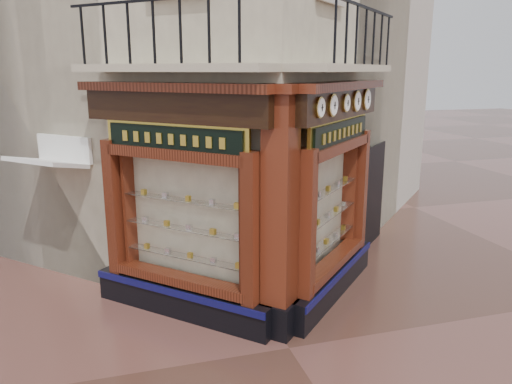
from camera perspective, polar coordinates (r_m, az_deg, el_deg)
name	(u,v)px	position (r m, az deg, el deg)	size (l,w,h in m)	color
ground	(289,348)	(8.07, 3.80, -17.37)	(80.00, 80.00, 0.00)	#472A21
neighbour_left	(100,20)	(15.16, -17.36, 18.21)	(8.00, 8.00, 11.00)	#B7AD9F
neighbour_right	(271,25)	(15.93, 1.72, 18.55)	(8.00, 8.00, 11.00)	#B7AD9F
shopfront_left	(179,205)	(8.39, -8.78, -1.53)	(2.86, 2.86, 3.98)	black
shopfront_right	(334,194)	(9.17, 8.89, -0.22)	(2.86, 2.86, 3.98)	black
corner_pilaster	(280,218)	(7.70, 2.75, -3.00)	(0.85, 0.85, 3.98)	black
balcony	(262,67)	(8.32, 0.65, 14.10)	(5.94, 2.97, 1.03)	beige
clock_a	(320,108)	(7.64, 7.33, 9.55)	(0.26, 0.26, 0.32)	#AE913A
clock_b	(333,105)	(8.16, 8.77, 9.76)	(0.29, 0.29, 0.37)	#AE913A
clock_c	(346,103)	(8.77, 10.25, 9.97)	(0.26, 0.26, 0.31)	#AE913A
clock_d	(357,101)	(9.33, 11.44, 10.14)	(0.30, 0.30, 0.38)	#AE913A
clock_e	(367,99)	(9.93, 12.53, 10.28)	(0.32, 0.32, 0.41)	#AE913A
awning	(58,286)	(10.78, -21.65, -10.00)	(1.40, 0.84, 0.08)	white
signboard_left	(174,139)	(8.11, -9.41, 6.02)	(2.02, 2.02, 0.54)	gold
signboard_right	(340,133)	(8.94, 9.63, 6.72)	(2.02, 2.02, 0.54)	gold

